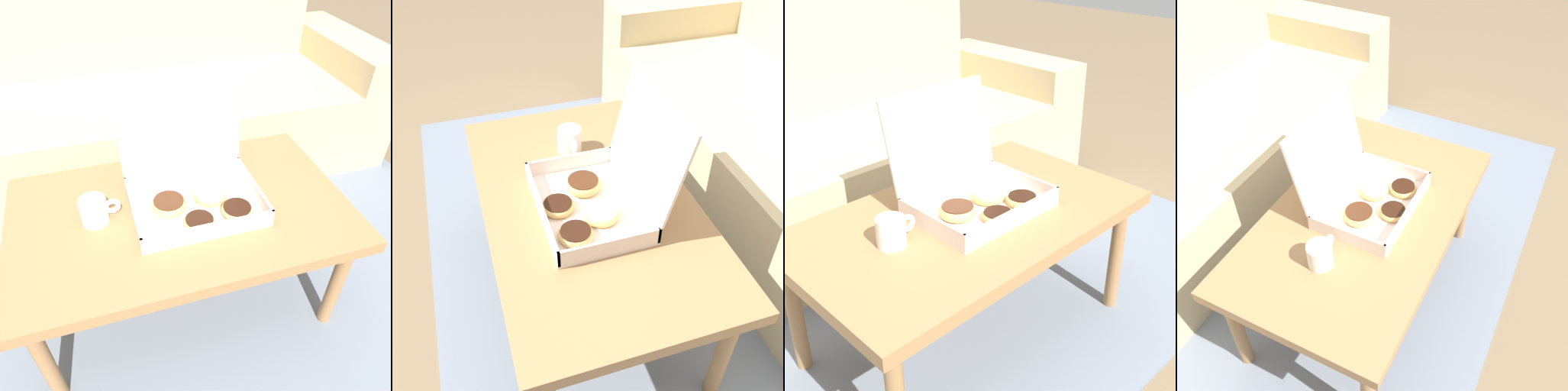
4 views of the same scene
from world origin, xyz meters
The scene contains 5 objects.
ground_plane centered at (0.00, 0.00, 0.00)m, with size 12.00×12.00×0.00m, color #756047.
area_rug centered at (0.00, 0.30, 0.01)m, with size 2.62×1.92×0.01m, color slate.
coffee_table centered at (0.00, -0.14, 0.40)m, with size 1.03×0.60×0.45m.
pastry_box centered at (0.05, -0.12, 0.51)m, with size 0.38×0.34×0.33m.
coffee_mug centered at (-0.25, -0.12, 0.49)m, with size 0.12×0.08×0.08m.
Camera 2 is at (0.96, -0.44, 1.34)m, focal length 42.00 mm.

